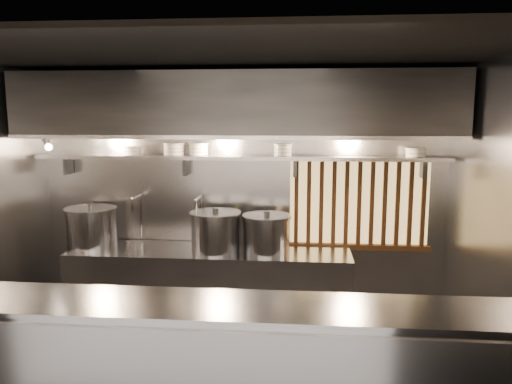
% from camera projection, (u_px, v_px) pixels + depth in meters
% --- Properties ---
extents(ceiling, '(4.50, 4.50, 0.00)m').
position_uv_depth(ceiling, '(218.00, 55.00, 3.91)').
color(ceiling, black).
rests_on(ceiling, wall_back).
extents(wall_back, '(4.50, 0.00, 4.50)m').
position_uv_depth(wall_back, '(241.00, 199.00, 5.60)').
color(wall_back, gray).
rests_on(wall_back, floor).
extents(wall_right, '(0.00, 3.00, 3.00)m').
position_uv_depth(wall_right, '(502.00, 235.00, 3.92)').
color(wall_right, gray).
rests_on(wall_right, floor).
extents(serving_counter, '(4.50, 0.56, 1.13)m').
position_uv_depth(serving_counter, '(198.00, 384.00, 3.31)').
color(serving_counter, '#A0A0A6').
rests_on(serving_counter, floor).
extents(cooking_bench, '(3.00, 0.70, 0.90)m').
position_uv_depth(cooking_bench, '(210.00, 290.00, 5.41)').
color(cooking_bench, '#A0A0A6').
rests_on(cooking_bench, floor).
extents(bowl_shelf, '(4.40, 0.34, 0.04)m').
position_uv_depth(bowl_shelf, '(239.00, 157.00, 5.35)').
color(bowl_shelf, '#A0A0A6').
rests_on(bowl_shelf, wall_back).
extents(exhaust_hood, '(4.40, 0.81, 0.65)m').
position_uv_depth(exhaust_hood, '(236.00, 106.00, 5.05)').
color(exhaust_hood, '#2D2D30').
rests_on(exhaust_hood, ceiling).
extents(wood_screen, '(1.56, 0.09, 1.04)m').
position_uv_depth(wood_screen, '(359.00, 203.00, 5.44)').
color(wood_screen, '#FFCE72').
rests_on(wood_screen, wall_back).
extents(faucet_left, '(0.04, 0.30, 0.50)m').
position_uv_depth(faucet_left, '(138.00, 207.00, 5.58)').
color(faucet_left, silver).
rests_on(faucet_left, wall_back).
extents(faucet_right, '(0.04, 0.30, 0.50)m').
position_uv_depth(faucet_right, '(200.00, 208.00, 5.52)').
color(faucet_right, silver).
rests_on(faucet_right, wall_back).
extents(heat_lamp, '(0.25, 0.35, 0.20)m').
position_uv_depth(heat_lamp, '(47.00, 141.00, 5.03)').
color(heat_lamp, '#A0A0A6').
rests_on(heat_lamp, exhaust_hood).
extents(pendant_bulb, '(0.09, 0.09, 0.19)m').
position_uv_depth(pendant_bulb, '(228.00, 150.00, 5.23)').
color(pendant_bulb, '#2D2D30').
rests_on(pendant_bulb, exhaust_hood).
extents(stock_pot_left, '(0.70, 0.70, 0.47)m').
position_uv_depth(stock_pot_left, '(92.00, 227.00, 5.45)').
color(stock_pot_left, '#A0A0A6').
rests_on(stock_pot_left, cooking_bench).
extents(stock_pot_mid, '(0.57, 0.57, 0.46)m').
position_uv_depth(stock_pot_mid, '(216.00, 231.00, 5.26)').
color(stock_pot_mid, '#A0A0A6').
rests_on(stock_pot_mid, cooking_bench).
extents(stock_pot_right, '(0.65, 0.65, 0.44)m').
position_uv_depth(stock_pot_right, '(267.00, 234.00, 5.22)').
color(stock_pot_right, '#A0A0A6').
rests_on(stock_pot_right, cooking_bench).
extents(bowl_stack_0, '(0.20, 0.20, 0.09)m').
position_uv_depth(bowl_stack_0, '(133.00, 150.00, 5.44)').
color(bowl_stack_0, white).
rests_on(bowl_stack_0, bowl_shelf).
extents(bowl_stack_1, '(0.24, 0.24, 0.13)m').
position_uv_depth(bowl_stack_1, '(174.00, 149.00, 5.40)').
color(bowl_stack_1, white).
rests_on(bowl_stack_1, bowl_shelf).
extents(bowl_stack_2, '(0.22, 0.22, 0.13)m').
position_uv_depth(bowl_stack_2, '(199.00, 149.00, 5.37)').
color(bowl_stack_2, white).
rests_on(bowl_stack_2, bowl_shelf).
extents(bowl_stack_3, '(0.20, 0.20, 0.13)m').
position_uv_depth(bowl_stack_3, '(283.00, 150.00, 5.29)').
color(bowl_stack_3, white).
rests_on(bowl_stack_3, bowl_shelf).
extents(bowl_stack_4, '(0.22, 0.22, 0.09)m').
position_uv_depth(bowl_stack_4, '(416.00, 152.00, 5.17)').
color(bowl_stack_4, white).
rests_on(bowl_stack_4, bowl_shelf).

